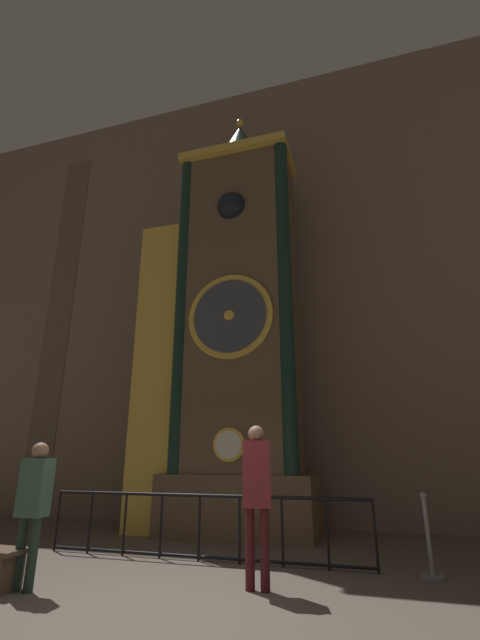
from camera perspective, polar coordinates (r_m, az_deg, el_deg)
The scene contains 7 objects.
ground_plane at distance 5.18m, azimuth -11.31°, elevation -33.85°, with size 28.00×28.00×0.00m, color brown.
cathedral_back_wall at distance 11.57m, azimuth 3.85°, elevation 6.20°, with size 24.00×0.32×12.38m.
clock_tower at distance 9.76m, azimuth -2.02°, elevation -1.15°, with size 3.88×1.79×10.12m.
railing_fence at distance 7.19m, azimuth -5.46°, elevation -25.32°, with size 5.14×0.05×0.93m.
visitor_near at distance 6.11m, azimuth -25.80°, elevation -20.69°, with size 0.35×0.23×1.64m.
visitor_far at distance 5.60m, azimuth 2.24°, elevation -21.42°, with size 0.39×0.30×1.84m.
stanchion_post at distance 6.71m, azimuth 23.97°, elevation -26.16°, with size 0.28×0.28×1.02m.
Camera 1 is at (2.24, -4.45, 1.44)m, focal length 24.00 mm.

